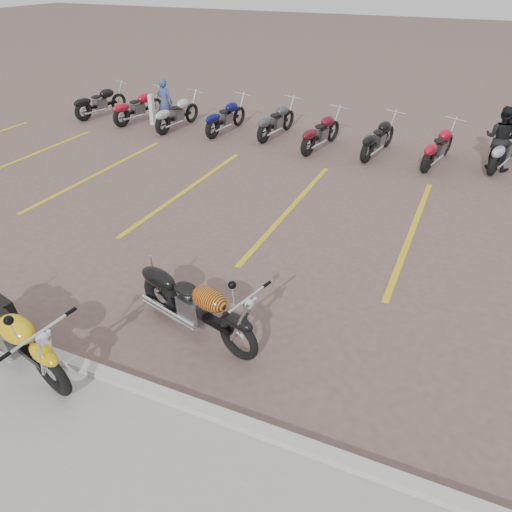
{
  "coord_description": "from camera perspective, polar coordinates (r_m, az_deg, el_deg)",
  "views": [
    {
      "loc": [
        3.48,
        -5.68,
        4.87
      ],
      "look_at": [
        0.66,
        0.62,
        0.75
      ],
      "focal_mm": 35.0,
      "sensor_mm": 36.0,
      "label": 1
    }
  ],
  "objects": [
    {
      "name": "parking_stripes",
      "position": [
        11.38,
        3.94,
        5.44
      ],
      "size": [
        38.0,
        5.5,
        0.01
      ],
      "primitive_type": null,
      "color": "gold",
      "rests_on": "ground"
    },
    {
      "name": "bg_bike_row",
      "position": [
        15.08,
        13.88,
        13.31
      ],
      "size": [
        20.78,
        2.08,
        1.1
      ],
      "color": "black",
      "rests_on": "ground"
    },
    {
      "name": "person_b",
      "position": [
        14.88,
        26.16,
        12.0
      ],
      "size": [
        0.96,
        0.85,
        1.66
      ],
      "primitive_type": "imported",
      "rotation": [
        0.0,
        0.0,
        2.83
      ],
      "color": "black",
      "rests_on": "ground"
    },
    {
      "name": "flame_cruiser",
      "position": [
        7.41,
        -6.99,
        -5.77
      ],
      "size": [
        2.28,
        0.8,
        0.96
      ],
      "rotation": [
        0.06,
        0.0,
        -0.28
      ],
      "color": "black",
      "rests_on": "ground"
    },
    {
      "name": "ground",
      "position": [
        8.25,
        -5.98,
        -5.52
      ],
      "size": [
        100.0,
        100.0,
        0.0
      ],
      "primitive_type": "plane",
      "color": "brown",
      "rests_on": "ground"
    },
    {
      "name": "bollard",
      "position": [
        17.85,
        -11.81,
        16.04
      ],
      "size": [
        0.16,
        0.16,
        1.0
      ],
      "primitive_type": "cube",
      "rotation": [
        0.0,
        0.0,
        -0.06
      ],
      "color": "silver",
      "rests_on": "ground"
    },
    {
      "name": "person_a",
      "position": [
        17.68,
        -10.4,
        16.92
      ],
      "size": [
        0.58,
        0.4,
        1.52
      ],
      "primitive_type": "imported",
      "rotation": [
        0.0,
        0.0,
        3.21
      ],
      "color": "navy",
      "rests_on": "ground"
    },
    {
      "name": "curb",
      "position": [
        6.98,
        -14.28,
        -13.9
      ],
      "size": [
        60.0,
        0.18,
        0.12
      ],
      "primitive_type": "cube",
      "color": "#ADAAA3",
      "rests_on": "ground"
    },
    {
      "name": "yellow_cruiser",
      "position": [
        7.57,
        -25.87,
        -8.02
      ],
      "size": [
        2.41,
        0.76,
        1.01
      ],
      "rotation": [
        0.12,
        0.0,
        -0.25
      ],
      "color": "black",
      "rests_on": "ground"
    }
  ]
}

